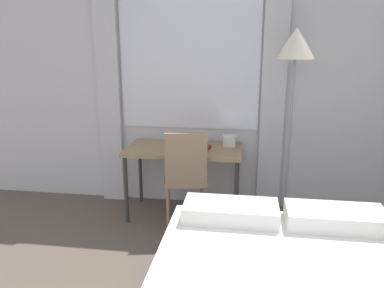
{
  "coord_description": "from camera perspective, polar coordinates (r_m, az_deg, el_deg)",
  "views": [
    {
      "loc": [
        0.46,
        -0.64,
        1.73
      ],
      "look_at": [
        0.01,
        2.49,
        0.87
      ],
      "focal_mm": 35.0,
      "sensor_mm": 36.0,
      "label": 1
    }
  ],
  "objects": [
    {
      "name": "standing_lamp",
      "position": [
        3.51,
        15.39,
        11.87
      ],
      "size": [
        0.34,
        0.34,
        1.86
      ],
      "color": "#4C4C51",
      "rests_on": "ground_plane"
    },
    {
      "name": "desk",
      "position": [
        3.74,
        -1.22,
        -1.48
      ],
      "size": [
        1.15,
        0.58,
        0.72
      ],
      "color": "#937551",
      "rests_on": "ground_plane"
    },
    {
      "name": "book",
      "position": [
        3.69,
        0.46,
        -0.49
      ],
      "size": [
        0.31,
        0.24,
        0.02
      ],
      "rotation": [
        0.0,
        0.0,
        -0.17
      ],
      "color": "maroon",
      "rests_on": "desk"
    },
    {
      "name": "telephone",
      "position": [
        3.8,
        5.71,
        0.49
      ],
      "size": [
        0.14,
        0.15,
        0.11
      ],
      "color": "silver",
      "rests_on": "desk"
    },
    {
      "name": "wall_back_with_window",
      "position": [
        3.95,
        1.21,
        9.67
      ],
      "size": [
        5.03,
        0.13,
        2.7
      ],
      "color": "silver",
      "rests_on": "ground_plane"
    },
    {
      "name": "desk_chair",
      "position": [
        3.51,
        -0.97,
        -4.49
      ],
      "size": [
        0.47,
        0.47,
        0.96
      ],
      "rotation": [
        0.0,
        0.0,
        0.19
      ],
      "color": "#8C7259",
      "rests_on": "ground_plane"
    }
  ]
}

